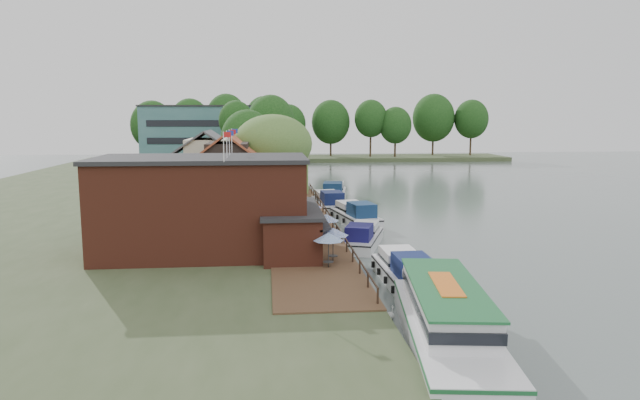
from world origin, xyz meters
name	(u,v)px	position (x,y,z in m)	size (l,w,h in m)	color
ground	(409,258)	(0.00, 0.00, 0.00)	(260.00, 260.00, 0.00)	#566462
land_bank	(128,196)	(-30.00, 35.00, 0.50)	(50.00, 140.00, 1.00)	#384728
quay_deck	(301,224)	(-8.00, 10.00, 1.05)	(6.00, 50.00, 0.10)	#47301E
quay_rail	(329,217)	(-5.30, 10.50, 1.50)	(0.20, 49.00, 1.00)	black
pub	(230,205)	(-14.00, -1.00, 4.65)	(20.00, 11.00, 7.30)	maroon
hotel_block	(211,137)	(-22.00, 70.00, 7.15)	(25.40, 12.40, 12.30)	#38666B
cottage_a	(229,176)	(-15.00, 14.00, 5.25)	(8.60, 7.60, 8.50)	black
cottage_b	(208,168)	(-18.00, 24.00, 5.25)	(9.60, 8.60, 8.50)	beige
cottage_c	(245,161)	(-14.00, 33.00, 5.25)	(7.60, 7.60, 8.50)	black
willow	(273,162)	(-10.50, 19.00, 6.21)	(8.60, 8.60, 10.43)	#476B2D
umbrella_0	(328,250)	(-7.14, -6.21, 2.29)	(2.07, 2.07, 2.38)	#1C509B
umbrella_1	(333,244)	(-6.64, -4.57, 2.29)	(2.19, 2.19, 2.38)	navy
umbrella_2	(326,229)	(-6.55, 1.05, 2.29)	(2.08, 2.08, 2.38)	navy
umbrella_3	(308,220)	(-7.65, 5.19, 2.29)	(2.27, 2.27, 2.38)	navy
umbrella_4	(310,214)	(-7.31, 7.85, 2.29)	(2.23, 2.23, 2.38)	navy
cruiser_0	(405,267)	(-2.07, -6.86, 1.18)	(3.15, 9.76, 2.36)	white
cruiser_1	(363,234)	(-3.01, 4.40, 1.10)	(2.97, 9.21, 2.20)	silver
cruiser_2	(355,212)	(-2.01, 14.92, 1.24)	(3.30, 10.20, 2.48)	silver
cruiser_3	(329,200)	(-3.82, 23.58, 1.27)	(3.37, 10.42, 2.55)	silver
cruiser_4	(334,190)	(-2.25, 32.24, 1.31)	(3.46, 10.70, 2.63)	white
tour_boat	(448,318)	(-2.60, -17.70, 1.55)	(4.00, 14.18, 3.10)	silver
swan	(390,315)	(-4.46, -13.41, 0.22)	(0.44, 0.44, 0.44)	white
bank_tree_0	(248,147)	(-13.99, 42.62, 6.60)	(8.06, 8.06, 11.20)	#143811
bank_tree_1	(271,137)	(-10.42, 51.40, 7.86)	(7.83, 7.83, 13.71)	#143811
bank_tree_2	(237,138)	(-16.36, 57.36, 7.45)	(6.03, 6.03, 12.91)	#143811
bank_tree_3	(246,138)	(-15.51, 77.43, 6.59)	(6.63, 6.63, 11.18)	#143811
bank_tree_4	(236,131)	(-17.93, 86.26, 7.88)	(6.90, 6.90, 13.75)	#143811
bank_tree_5	(255,132)	(-13.76, 93.46, 7.45)	(8.69, 8.69, 12.89)	#143811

